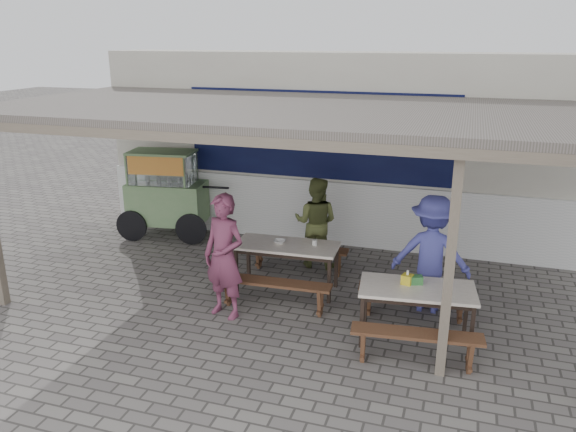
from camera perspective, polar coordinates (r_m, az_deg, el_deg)
The scene contains 17 objects.
ground at distance 8.19m, azimuth -1.30°, elevation -9.61°, with size 60.00×60.00×0.00m, color slate.
back_wall at distance 10.91m, azimuth 4.83°, elevation 6.90°, with size 9.00×1.28×3.50m.
warung_roof at distance 8.19m, azimuth 0.77°, elevation 10.39°, with size 9.00×4.21×2.81m.
table_left at distance 8.57m, azimuth -0.13°, elevation -3.37°, with size 1.60×0.77×0.75m.
bench_left_street at distance 8.07m, azimuth -1.46°, elevation -7.32°, with size 1.68×0.36×0.45m.
bench_left_wall at distance 9.34m, azimuth 1.02°, elevation -3.73°, with size 1.68×0.36×0.45m.
table_right at distance 7.35m, azimuth 12.98°, elevation -7.63°, with size 1.51×0.89×0.75m.
bench_right_street at distance 6.95m, azimuth 12.89°, elevation -12.25°, with size 1.56×0.45×0.45m.
bench_right_wall at distance 8.04m, azimuth 12.73°, elevation -7.92°, with size 1.56×0.45×0.45m.
vendor_cart at distance 11.11m, azimuth -12.32°, elevation 2.53°, with size 2.07×1.04×1.70m.
patron_street_side at distance 7.77m, azimuth -6.50°, elevation -4.11°, with size 0.64×0.42×1.77m, color #692E47.
patron_wall_side at distance 9.47m, azimuth 2.84°, elevation -0.65°, with size 0.75×0.59×1.55m, color #535C2E.
patron_right_table at distance 8.15m, azimuth 14.36°, elevation -3.76°, with size 1.10×0.63×1.71m, color #484AA6.
tissue_box at distance 7.36m, azimuth 12.02°, elevation -6.31°, with size 0.13×0.13×0.13m, color gold.
donation_box at distance 7.39m, azimuth 12.86°, elevation -6.34°, with size 0.16×0.11×0.11m, color #337338.
condiment_jar at distance 8.51m, azimuth 2.73°, elevation -2.71°, with size 0.07×0.07×0.08m, color silver.
condiment_bowl at distance 8.60m, azimuth -0.86°, elevation -2.60°, with size 0.18×0.18×0.05m, color silver.
Camera 1 is at (2.40, -6.87, 3.77)m, focal length 35.00 mm.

